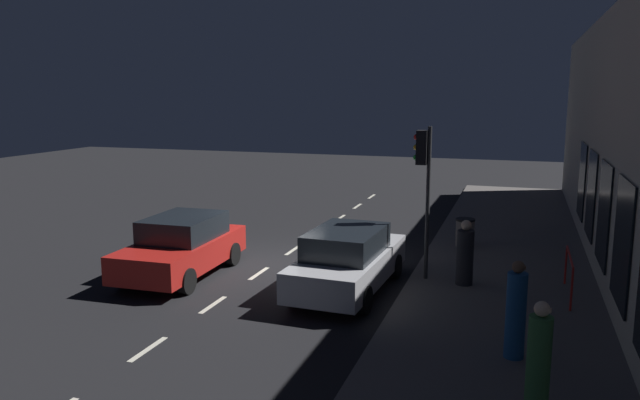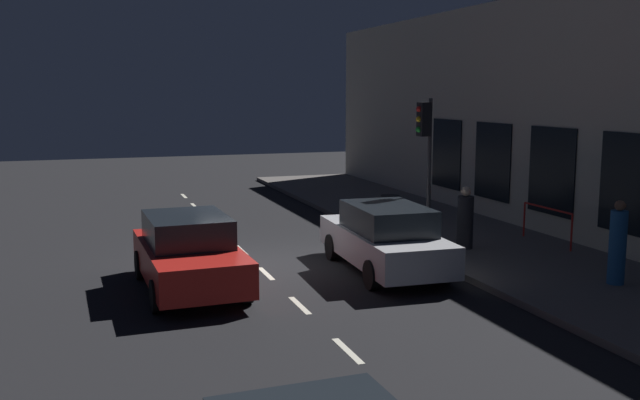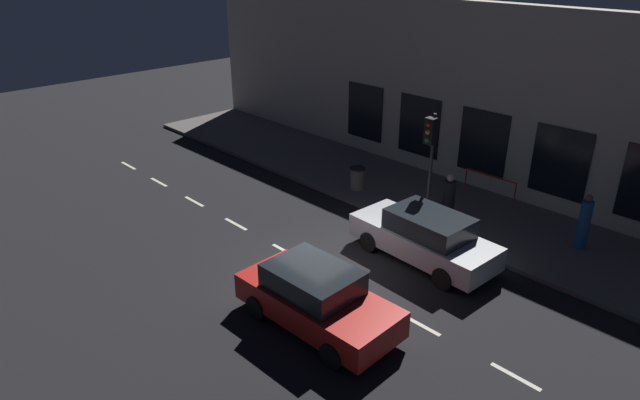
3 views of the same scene
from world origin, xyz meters
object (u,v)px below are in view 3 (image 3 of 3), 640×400
at_px(pedestrian_0, 449,198).
at_px(pedestrian_1, 584,223).
at_px(parked_car_1, 425,236).
at_px(traffic_light, 430,145).
at_px(trash_bin, 357,178).
at_px(parked_car_2, 316,298).

distance_m(pedestrian_0, pedestrian_1, 4.24).
bearing_deg(parked_car_1, pedestrian_0, 22.65).
xyz_separation_m(traffic_light, parked_car_1, (-1.59, -1.16, -2.21)).
height_order(parked_car_1, pedestrian_0, pedestrian_0).
bearing_deg(trash_bin, traffic_light, -101.67).
distance_m(pedestrian_1, trash_bin, 8.10).
distance_m(parked_car_2, pedestrian_0, 7.31).
bearing_deg(pedestrian_0, parked_car_2, -138.24).
relative_size(pedestrian_0, pedestrian_1, 0.91).
relative_size(traffic_light, pedestrian_1, 2.16).
height_order(traffic_light, pedestrian_0, traffic_light).
distance_m(parked_car_2, trash_bin, 8.48).
height_order(parked_car_2, trash_bin, parked_car_2).
bearing_deg(parked_car_1, pedestrian_1, -35.46).
height_order(traffic_light, pedestrian_1, traffic_light).
height_order(parked_car_1, parked_car_2, same).
height_order(pedestrian_0, trash_bin, pedestrian_0).
bearing_deg(pedestrian_0, parked_car_1, -126.42).
xyz_separation_m(traffic_light, trash_bin, (0.76, 3.70, -2.42)).
bearing_deg(trash_bin, pedestrian_1, -78.80).
relative_size(parked_car_2, pedestrian_1, 2.42).
height_order(pedestrian_0, pedestrian_1, pedestrian_1).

